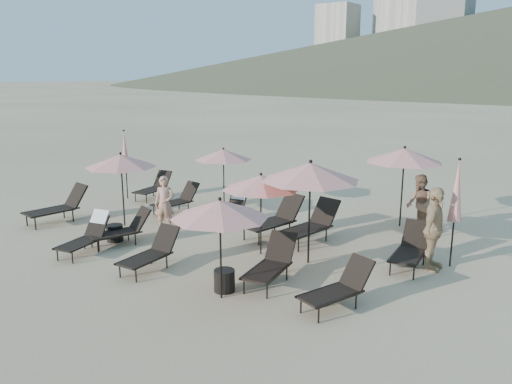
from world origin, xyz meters
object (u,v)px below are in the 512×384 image
Objects in this scene: umbrella_open_2 at (310,172)px; lounger_0 at (59,206)px; side_table_0 at (115,233)px; lounger_5 at (339,287)px; beachgoer_b at (419,204)px; lounger_9 at (275,218)px; umbrella_closed_0 at (457,192)px; side_table_1 at (224,280)px; beachgoer_a at (165,204)px; lounger_7 at (177,199)px; umbrella_open_5 at (220,209)px; lounger_2 at (122,229)px; lounger_1 at (87,235)px; lounger_10 at (311,224)px; beachgoer_c at (434,229)px; umbrella_open_4 at (404,155)px; umbrella_open_3 at (223,155)px; umbrella_closed_1 at (125,151)px; lounger_3 at (151,252)px; lounger_8 at (232,208)px; lounger_4 at (271,263)px; umbrella_open_1 at (261,182)px; umbrella_open_0 at (121,161)px; lounger_6 at (154,187)px; lounger_11 at (411,248)px.

lounger_0 is at bearing -168.55° from umbrella_open_2.
lounger_0 is at bearing 177.04° from side_table_0.
lounger_5 is 5.53m from beachgoer_b.
umbrella_closed_0 reaches higher than lounger_9.
side_table_1 is 6.50m from beachgoer_b.
umbrella_open_2 is 4.76m from beachgoer_a.
lounger_7 is at bearing -108.11° from beachgoer_b.
lounger_2 is at bearing 167.66° from umbrella_open_5.
umbrella_closed_0 is at bearing 23.76° from lounger_0.
lounger_5 reaches higher than side_table_1.
side_table_1 is (4.41, -0.68, 0.01)m from side_table_0.
lounger_10 is at bearing 31.48° from lounger_1.
beachgoer_a is at bearing -46.29° from lounger_7.
lounger_10 is 1.00× the size of beachgoer_c.
umbrella_open_4 is (2.42, 2.94, 1.59)m from lounger_9.
umbrella_open_3 is (-0.05, 5.31, 1.34)m from lounger_1.
umbrella_closed_1 is (-0.73, 3.15, 1.23)m from lounger_0.
lounger_1 is 2.17m from lounger_3.
lounger_9 is at bearing 87.60° from beachgoer_c.
lounger_10 is at bearing -77.15° from beachgoer_b.
lounger_3 is 7.00m from umbrella_closed_0.
lounger_8 is 6.03m from beachgoer_c.
lounger_0 reaches higher than side_table_0.
lounger_4 is at bearing 61.10° from side_table_1.
umbrella_open_4 is (6.32, 2.83, 1.67)m from lounger_7.
lounger_7 is at bearing 161.07° from umbrella_open_1.
umbrella_closed_1 is (-11.24, -0.21, -0.05)m from umbrella_closed_0.
lounger_8 is 0.64× the size of umbrella_open_2.
umbrella_open_1 is 0.81× the size of umbrella_closed_0.
umbrella_closed_1 reaches higher than umbrella_open_0.
lounger_6 is at bearing 159.88° from umbrella_open_1.
lounger_11 is at bearing 42.44° from lounger_2.
lounger_3 is at bearing -29.52° from umbrella_open_0.
lounger_4 is at bearing 0.61° from lounger_1.
lounger_8 is 5.37m from beachgoer_b.
lounger_9 is at bearing -25.10° from umbrella_open_3.
umbrella_open_4 reaches higher than side_table_1.
lounger_11 is at bearing 13.27° from umbrella_open_0.
umbrella_open_0 reaches higher than lounger_8.
lounger_3 is at bearing -136.53° from umbrella_open_2.
umbrella_closed_1 is 1.57× the size of beachgoer_a.
beachgoer_c reaches higher than side_table_0.
lounger_1 is at bearing -67.83° from lounger_6.
lounger_1 is 2.43m from beachgoer_a.
umbrella_closed_1 reaches higher than umbrella_open_3.
beachgoer_c is at bearing -57.21° from umbrella_open_4.
lounger_2 is 3.31m from lounger_7.
lounger_7 is (2.07, 2.90, -0.07)m from lounger_0.
umbrella_open_3 is at bearing 129.98° from umbrella_open_5.
umbrella_open_4 is (8.37, 1.97, 1.67)m from lounger_6.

